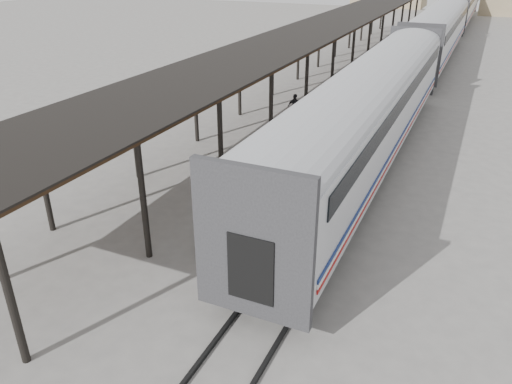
{
  "coord_description": "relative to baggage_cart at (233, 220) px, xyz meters",
  "views": [
    {
      "loc": [
        7.38,
        -12.91,
        8.86
      ],
      "look_at": [
        1.27,
        0.54,
        1.7
      ],
      "focal_mm": 35.0,
      "sensor_mm": 36.0,
      "label": 1
    }
  ],
  "objects": [
    {
      "name": "canopy",
      "position": [
        -3.97,
        23.8,
        3.36
      ],
      "size": [
        4.9,
        64.3,
        4.15
      ],
      "color": "#422B19",
      "rests_on": "ground"
    },
    {
      "name": "pedestrian",
      "position": [
        -2.64,
        13.08,
        0.13
      ],
      "size": [
        0.95,
        0.48,
        1.56
      ],
      "primitive_type": "imported",
      "rotation": [
        0.0,
        0.0,
        3.03
      ],
      "color": "black",
      "rests_on": "ground"
    },
    {
      "name": "rails",
      "position": [
        2.63,
        33.8,
        -0.59
      ],
      "size": [
        1.54,
        150.0,
        0.12
      ],
      "color": "black",
      "rests_on": "ground"
    },
    {
      "name": "luggage_tug",
      "position": [
        -1.92,
        13.42,
        -0.07
      ],
      "size": [
        1.36,
        1.65,
        1.26
      ],
      "rotation": [
        0.0,
        0.0,
        -0.42
      ],
      "color": "maroon",
      "rests_on": "ground"
    },
    {
      "name": "porter",
      "position": [
        0.25,
        -0.65,
        1.03
      ],
      "size": [
        0.56,
        0.69,
        1.64
      ],
      "primitive_type": "imported",
      "rotation": [
        0.0,
        0.0,
        1.25
      ],
      "color": "navy",
      "rests_on": "baggage_cart"
    },
    {
      "name": "train",
      "position": [
        2.63,
        33.6,
        2.04
      ],
      "size": [
        3.45,
        76.01,
        4.01
      ],
      "color": "silver",
      "rests_on": "ground"
    },
    {
      "name": "baggage_cart",
      "position": [
        0.0,
        0.0,
        0.0
      ],
      "size": [
        1.3,
        2.43,
        0.86
      ],
      "rotation": [
        0.0,
        0.0,
        -0.02
      ],
      "color": "brown",
      "rests_on": "ground"
    },
    {
      "name": "suitcase_stack",
      "position": [
        -0.09,
        0.32,
        0.41
      ],
      "size": [
        1.22,
        1.11,
        0.58
      ],
      "rotation": [
        0.0,
        0.0,
        -0.02
      ],
      "color": "#3D3D40",
      "rests_on": "baggage_cart"
    },
    {
      "name": "ground",
      "position": [
        -0.57,
        -0.2,
        -0.65
      ],
      "size": [
        160.0,
        160.0,
        0.0
      ],
      "primitive_type": "plane",
      "color": "slate",
      "rests_on": "ground"
    }
  ]
}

